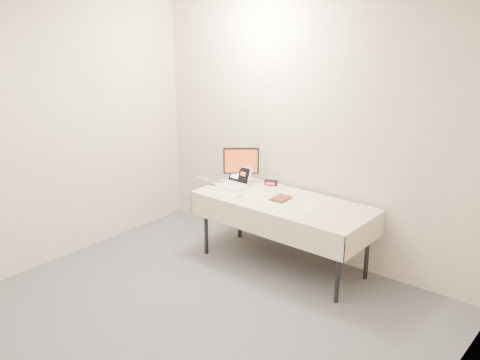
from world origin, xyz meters
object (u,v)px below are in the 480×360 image
Objects in this scene: table at (284,206)px; laptop at (235,181)px; book at (275,188)px; monitor at (241,163)px.

laptop is at bearing 176.25° from table.
table is 8.90× the size of book.
table is at bearing -3.49° from laptop.
laptop is at bearing 172.24° from book.
monitor is 0.61m from book.
table is at bearing -52.11° from monitor.
book is at bearing -179.95° from table.
table is 4.54× the size of monitor.
monitor is at bearing 91.94° from laptop.
book is (0.57, -0.16, -0.14)m from monitor.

